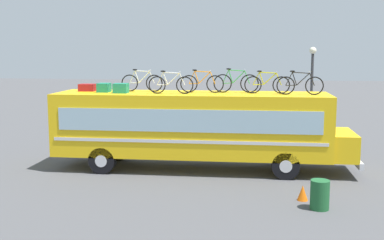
{
  "coord_description": "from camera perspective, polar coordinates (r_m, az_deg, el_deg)",
  "views": [
    {
      "loc": [
        2.3,
        -18.55,
        4.66
      ],
      "look_at": [
        0.03,
        0.0,
        1.97
      ],
      "focal_mm": 44.85,
      "sensor_mm": 36.0,
      "label": 1
    }
  ],
  "objects": [
    {
      "name": "rooftop_bicycle_1",
      "position": [
        19.53,
        -5.99,
        4.5
      ],
      "size": [
        1.7,
        0.44,
        0.91
      ],
      "color": "black",
      "rests_on": "bus"
    },
    {
      "name": "rooftop_bicycle_5",
      "position": [
        18.71,
        8.9,
        4.26
      ],
      "size": [
        1.74,
        0.44,
        0.89
      ],
      "color": "black",
      "rests_on": "bus"
    },
    {
      "name": "traffic_cone",
      "position": [
        15.64,
        13.02,
        -8.44
      ],
      "size": [
        0.34,
        0.34,
        0.49
      ],
      "primitive_type": "cone",
      "color": "orange",
      "rests_on": "ground"
    },
    {
      "name": "rooftop_bicycle_6",
      "position": [
        18.4,
        12.71,
        4.12
      ],
      "size": [
        1.74,
        0.44,
        0.91
      ],
      "color": "black",
      "rests_on": "bus"
    },
    {
      "name": "luggage_bag_3",
      "position": [
        18.96,
        -8.45,
        3.76
      ],
      "size": [
        0.54,
        0.51,
        0.38
      ],
      "primitive_type": "cube",
      "color": "#1E7F66",
      "rests_on": "bus"
    },
    {
      "name": "ground_plane",
      "position": [
        19.26,
        -0.09,
        -5.82
      ],
      "size": [
        120.0,
        120.0,
        0.0
      ],
      "primitive_type": "plane",
      "color": "#4C4C4F"
    },
    {
      "name": "trash_bin",
      "position": [
        14.87,
        14.95,
        -8.58
      ],
      "size": [
        0.56,
        0.56,
        0.88
      ],
      "primitive_type": "cylinder",
      "color": "#1E592D",
      "rests_on": "ground"
    },
    {
      "name": "rooftop_bicycle_3",
      "position": [
        18.89,
        1.18,
        4.42
      ],
      "size": [
        1.73,
        0.44,
        0.92
      ],
      "color": "black",
      "rests_on": "bus"
    },
    {
      "name": "luggage_bag_2",
      "position": [
        19.49,
        -10.43,
        3.81
      ],
      "size": [
        0.46,
        0.56,
        0.36
      ],
      "primitive_type": "cube",
      "color": "#1E7F66",
      "rests_on": "bus"
    },
    {
      "name": "luggage_bag_1",
      "position": [
        20.11,
        -12.33,
        3.79
      ],
      "size": [
        0.64,
        0.5,
        0.29
      ],
      "primitive_type": "cube",
      "color": "maroon",
      "rests_on": "bus"
    },
    {
      "name": "rooftop_bicycle_4",
      "position": [
        18.97,
        5.24,
        4.46
      ],
      "size": [
        1.78,
        0.44,
        0.96
      ],
      "color": "black",
      "rests_on": "bus"
    },
    {
      "name": "rooftop_bicycle_2",
      "position": [
        18.4,
        -2.55,
        4.29
      ],
      "size": [
        1.74,
        0.44,
        0.89
      ],
      "color": "black",
      "rests_on": "bus"
    },
    {
      "name": "bus",
      "position": [
        18.89,
        0.47,
        -0.58
      ],
      "size": [
        11.72,
        2.67,
        3.04
      ],
      "color": "yellow",
      "rests_on": "ground"
    },
    {
      "name": "street_lamp",
      "position": [
        25.1,
        14.06,
        4.36
      ],
      "size": [
        0.36,
        0.36,
        4.87
      ],
      "color": "#38383D",
      "rests_on": "ground"
    }
  ]
}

